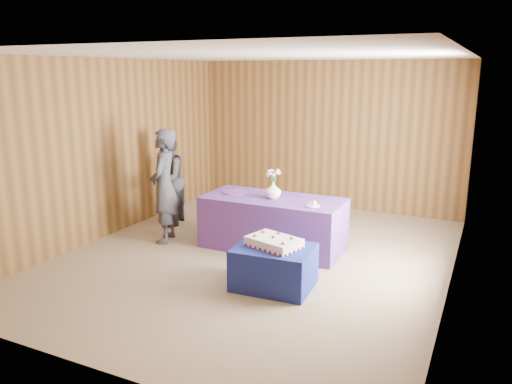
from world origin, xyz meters
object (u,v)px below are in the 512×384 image
Objects in this scene: sheet_cake at (274,242)px; vase at (273,190)px; serving_table at (273,223)px; cake_table at (274,267)px; guest_left at (164,186)px; guest_right at (167,180)px.

vase is at bearing 130.68° from sheet_cake.
vase is at bearing -69.68° from serving_table.
sheet_cake reaches higher than cake_table.
guest_left is 0.81m from guest_right.
serving_table is at bearing 83.72° from guest_left.
cake_table is at bearing -66.20° from serving_table.
vase is (0.01, -0.02, 0.49)m from serving_table.
sheet_cake is 0.46× the size of guest_right.
serving_table is 1.29× the size of guest_right.
cake_table is 0.53× the size of guest_left.
guest_right is (-2.56, 1.49, 0.22)m from sheet_cake.
cake_table is 1.36m from serving_table.
sheet_cake is at bearing -66.26° from serving_table.
cake_table is 1.25× the size of sheet_cake.
vase reaches higher than sheet_cake.
guest_left is at bearing 175.75° from sheet_cake.
guest_left reaches higher than serving_table.
vase is (-0.55, 1.21, 0.62)m from cake_table.
serving_table reaches higher than sheet_cake.
serving_table is 2.08m from guest_right.
guest_right is at bearing 166.36° from sheet_cake.
cake_table is at bearing 43.39° from guest_right.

